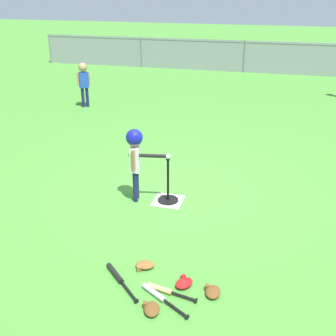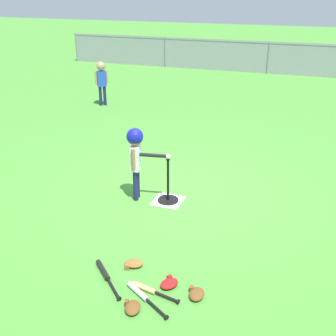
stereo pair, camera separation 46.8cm
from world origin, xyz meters
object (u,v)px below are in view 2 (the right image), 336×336
Objects in this scene: batting_tee at (168,194)px; baseball_on_tee at (168,156)px; glove_by_plate at (133,264)px; glove_outfield_drop at (169,283)px; fielder_near_left at (102,78)px; batter_child at (136,150)px; spare_bat_silver at (142,295)px; spare_bat_wood at (149,290)px; spare_bat_black at (105,274)px; glove_tossed_aside at (132,307)px; glove_near_bats at (196,294)px.

baseball_on_tee is at bearing 75.96° from batting_tee.
glove_by_plate is (0.17, -1.67, -0.70)m from baseball_on_tee.
fielder_near_left is at bearing 123.19° from glove_outfield_drop.
spare_bat_silver is (0.94, -2.04, -0.78)m from batter_child.
fielder_near_left is 2.06× the size of spare_bat_wood.
spare_bat_wood is (0.99, -1.94, -0.78)m from batter_child.
spare_bat_silver is 0.11m from spare_bat_wood.
spare_bat_wood is 1.02× the size of spare_bat_black.
glove_by_plate is at bearing 134.09° from spare_bat_wood.
batter_child is 1.90× the size of spare_bat_silver.
glove_by_plate is (-0.35, 0.36, 0.01)m from spare_bat_wood.
fielder_near_left reaches higher than glove_tossed_aside.
batter_child reaches higher than spare_bat_wood.
batting_tee is 0.85m from batter_child.
spare_bat_wood is 0.58m from spare_bat_black.
glove_outfield_drop is (0.75, 0.08, 0.01)m from spare_bat_black.
batter_child is 0.97× the size of fielder_near_left.
batter_child is at bearing 128.97° from glove_near_bats.
glove_near_bats is at bearing 36.86° from glove_tossed_aside.
baseball_on_tee is at bearing 95.71° from glove_by_plate.
glove_tossed_aside is at bearing -78.98° from baseball_on_tee.
glove_outfield_drop is (-0.33, 0.06, 0.00)m from glove_near_bats.
batting_tee is 2.18m from spare_bat_silver.
glove_near_bats reaches higher than spare_bat_silver.
baseball_on_tee reaches higher than spare_bat_silver.
glove_tossed_aside is at bearing -100.37° from spare_bat_wood.
spare_bat_silver and spare_bat_wood have the same top height.
fielder_near_left is 7.31m from glove_by_plate.
baseball_on_tee reaches higher than spare_bat_wood.
glove_by_plate is at bearing -84.29° from baseball_on_tee.
glove_tossed_aside is at bearing -115.31° from glove_outfield_drop.
fielder_near_left reaches higher than spare_bat_silver.
spare_bat_silver is 1.07× the size of spare_bat_black.
spare_bat_silver is at bearing 87.22° from glove_tossed_aside.
spare_bat_black is 0.36m from glove_by_plate.
batting_tee is 5.83m from fielder_near_left.
glove_by_plate and glove_tossed_aside have the same top height.
spare_bat_wood is at bearing 79.63° from glove_tossed_aside.
glove_near_bats is (1.08, 0.02, 0.01)m from spare_bat_black.
baseball_on_tee is 0.29× the size of glove_tossed_aside.
spare_bat_silver is 2.33× the size of glove_tossed_aside.
fielder_near_left is 4.65× the size of glove_by_plate.
spare_bat_wood is at bearing -75.79° from baseball_on_tee.
batting_tee is 0.59× the size of fielder_near_left.
glove_outfield_drop reaches higher than spare_bat_wood.
batting_tee is 1.94m from spare_bat_black.
batter_child reaches higher than glove_near_bats.
spare_bat_wood is 2.48× the size of glove_near_bats.
batter_child is 4.94× the size of glove_near_bats.
glove_near_bats is (0.50, 0.10, 0.01)m from spare_bat_wood.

